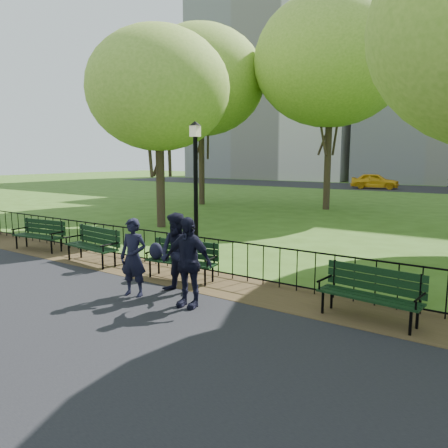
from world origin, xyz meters
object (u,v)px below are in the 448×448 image
Objects in this scene: park_bench_main at (173,254)px; tree_near_w at (158,90)px; park_bench_left_b at (41,232)px; person_left at (133,257)px; tree_mid_w at (201,81)px; park_bench_right_a at (371,288)px; taxi at (375,181)px; person_right at (188,262)px; tree_far_c at (331,61)px; park_bench_left_a at (94,241)px; person_mid at (178,254)px; lamppost at (196,182)px.

tree_near_w is at bearing 127.71° from park_bench_main.
person_left reaches higher than park_bench_left_b.
tree_near_w is 0.76× the size of tree_mid_w.
taxi is at bearing 111.06° from park_bench_right_a.
person_left is at bearing -89.39° from park_bench_main.
park_bench_left_b is at bearing 162.09° from person_right.
tree_far_c reaches higher than tree_mid_w.
tree_near_w is at bearing 129.31° from person_right.
park_bench_right_a is 0.44× the size of taxi.
tree_far_c reaches higher than person_left.
park_bench_main is at bearing -8.14° from park_bench_left_b.
person_right is at bearing -10.64° from park_bench_left_a.
park_bench_left_b is 6.97m from person_right.
park_bench_main is 1.20m from person_mid.
person_right is (3.73, -16.09, -6.76)m from tree_far_c.
park_bench_right_a is at bearing -173.56° from taxi.
lamppost is 2.27× the size of person_mid.
tree_far_c reaches higher than taxi.
person_left reaches higher than park_bench_left_a.
park_bench_left_b is at bearing -89.19° from tree_near_w.
person_mid reaches higher than park_bench_left_a.
park_bench_left_a is 16.02m from tree_mid_w.
park_bench_left_a is at bearing -117.99° from lamppost.
person_mid is at bearing 137.90° from person_right.
person_mid is at bearing -53.92° from tree_mid_w.
tree_near_w reaches higher than lamppost.
tree_mid_w reaches higher than taxi.
park_bench_left_a reaches higher than park_bench_right_a.
tree_mid_w is at bearing 156.24° from taxi.
tree_near_w is (-0.08, 5.32, 4.76)m from park_bench_left_b.
park_bench_left_b is 0.47× the size of lamppost.
tree_mid_w is 18.36m from person_left.
tree_near_w is 26.66m from taxi.
lamppost is at bearing -53.01° from tree_mid_w.
tree_mid_w is 0.92× the size of tree_far_c.
tree_far_c is 18.35m from taxi.
tree_mid_w is (-3.85, 7.64, 1.72)m from tree_near_w.
person_left is at bearing -19.34° from park_bench_left_a.
park_bench_main is 9.00m from tree_near_w.
person_mid is at bearing -56.95° from lamppost.
tree_far_c is (0.45, 14.88, 7.03)m from park_bench_left_a.
park_bench_main is 16.56m from tree_far_c.
tree_far_c reaches higher than park_bench_main.
park_bench_left_a is 3.27m from lamppost.
lamppost is at bearing -85.74° from tree_far_c.
park_bench_left_a is at bearing -63.39° from tree_mid_w.
taxi is at bearing 103.32° from person_mid.
tree_mid_w is 6.00× the size of person_right.
park_bench_left_a is 31.77m from taxi.
person_left is (5.53, -1.49, 0.23)m from park_bench_left_b.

